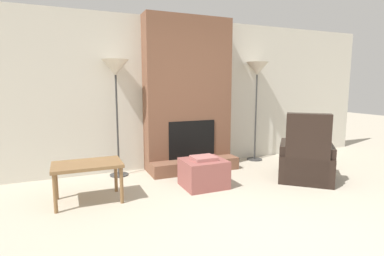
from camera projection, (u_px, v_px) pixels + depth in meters
name	position (u px, v px, depth m)	size (l,w,h in m)	color
ground_plane	(292.00, 236.00, 2.92)	(24.00, 24.00, 0.00)	#B2A893
wall_back	(184.00, 94.00, 5.38)	(8.22, 0.06, 2.60)	beige
fireplace	(188.00, 99.00, 5.18)	(1.52, 0.67, 2.60)	brown
ottoman	(204.00, 173.00, 4.31)	(0.60, 0.54, 0.45)	#8C4C47
armchair	(306.00, 161.00, 4.60)	(1.15, 1.15, 1.06)	black
side_table	(87.00, 168.00, 3.73)	(0.83, 0.53, 0.50)	brown
floor_lamp_left	(115.00, 73.00, 4.65)	(0.42, 0.42, 1.85)	#333333
floor_lamp_right	(257.00, 73.00, 5.66)	(0.42, 0.42, 1.89)	#333333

